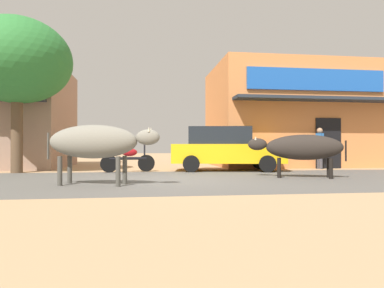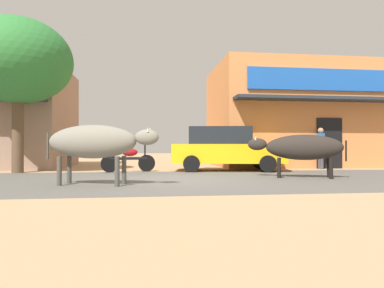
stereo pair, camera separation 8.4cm
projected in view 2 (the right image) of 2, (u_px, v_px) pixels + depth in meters
ground at (169, 180)px, 9.57m from camera, size 80.00×80.00×0.00m
asphalt_road at (169, 180)px, 9.57m from camera, size 72.00×6.40×0.00m
storefront_right_club at (291, 117)px, 17.20m from camera, size 7.47×6.20×4.72m
roadside_tree at (18, 62)px, 12.23m from camera, size 3.69×3.69×5.36m
parked_hatchback_car at (226, 148)px, 13.27m from camera, size 4.36×2.37×1.64m
parked_motorcycle at (129, 159)px, 12.58m from camera, size 1.90×0.52×1.06m
cow_near_brown at (95, 142)px, 8.29m from camera, size 2.71×1.23×1.42m
cow_far_dark at (301, 148)px, 10.23m from camera, size 2.68×1.40×1.25m
pedestrian_by_shop at (321, 145)px, 14.32m from camera, size 0.44×0.61×1.67m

